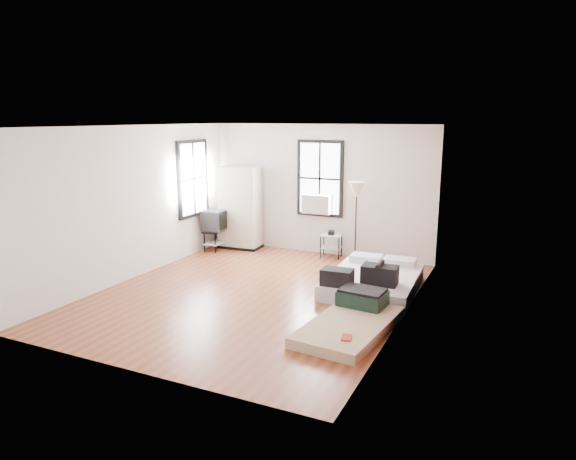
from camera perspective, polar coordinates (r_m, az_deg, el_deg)
The scene contains 8 objects.
ground at distance 8.81m, azimuth -3.68°, elevation -7.08°, with size 6.00×6.00×0.00m, color brown.
room_shell at distance 8.60m, azimuth -1.33°, elevation 4.40°, with size 5.02×6.02×2.80m.
mattress_main at distance 9.07m, azimuth 9.36°, elevation -5.48°, with size 1.56×2.06×0.64m.
mattress_bare at distance 7.49m, azimuth 7.21°, elevation -9.78°, with size 1.17×1.96×0.40m.
wardrobe at distance 11.68m, azimuth -5.37°, elevation 2.45°, with size 0.97×0.61×1.85m.
side_table at distance 10.94m, azimuth 4.83°, elevation -1.08°, with size 0.49×0.41×0.59m.
floor_lamp at distance 10.37m, azimuth 7.63°, elevation 4.00°, with size 0.36×0.36×1.68m.
tv_stand at distance 11.59m, azimuth -8.08°, elevation 0.92°, with size 0.49×0.67×0.91m.
Camera 1 is at (4.00, -7.28, 2.94)m, focal length 32.00 mm.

